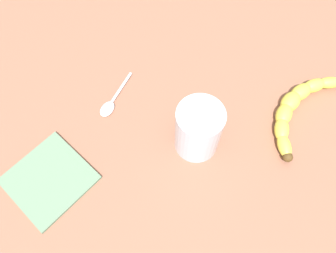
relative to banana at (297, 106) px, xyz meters
The scene contains 5 objects.
wooden_tabletop 18.23cm from the banana, 149.01° to the left, with size 120.00×120.00×3.00cm, color #8F5B44.
banana is the anchor object (origin of this frame).
smoothie_glass 20.76cm from the banana, 147.93° to the left, with size 7.86×7.86×10.49cm.
teaspoon 35.71cm from the banana, 127.34° to the left, with size 11.25×3.85×0.80cm.
folded_napkin 46.82cm from the banana, 145.60° to the left, with size 12.67×12.75×0.60cm, color slate.
Camera 1 is at (-23.59, -9.14, 55.65)cm, focal length 33.81 mm.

